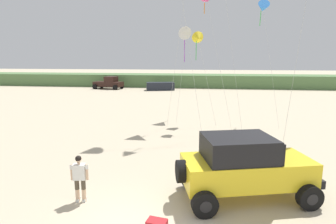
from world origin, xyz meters
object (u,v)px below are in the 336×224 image
object	(u,v)px
distant_pickup	(109,83)
jeep	(245,166)
person_watching	(80,176)
kite_black_sled	(186,35)
kite_yellow_diamond	(263,8)
distant_sedan	(160,86)
kite_green_box	(198,38)

from	to	relation	value
distant_pickup	jeep	bearing A→B (deg)	-63.36
person_watching	distant_pickup	world-z (taller)	distant_pickup
person_watching	distant_pickup	xyz separation A→B (m)	(-11.10, 34.30, 0.00)
kite_black_sled	distant_pickup	bearing A→B (deg)	125.02
kite_yellow_diamond	distant_pickup	bearing A→B (deg)	134.18
distant_pickup	distant_sedan	world-z (taller)	distant_pickup
kite_yellow_diamond	kite_black_sled	world-z (taller)	kite_yellow_diamond
jeep	distant_pickup	xyz separation A→B (m)	(-16.69, 33.28, -0.26)
kite_yellow_diamond	kite_black_sled	xyz separation A→B (m)	(-5.77, 0.50, -1.86)
kite_green_box	kite_yellow_diamond	bearing A→B (deg)	16.21
kite_yellow_diamond	kite_black_sled	bearing A→B (deg)	175.05
person_watching	kite_yellow_diamond	bearing A→B (deg)	59.78
jeep	distant_pickup	bearing A→B (deg)	116.64
kite_green_box	kite_black_sled	xyz separation A→B (m)	(-1.02, 1.88, 0.43)
distant_pickup	kite_yellow_diamond	bearing A→B (deg)	-45.82
distant_pickup	kite_yellow_diamond	distance (m)	28.91
kite_yellow_diamond	kite_green_box	distance (m)	5.45
kite_green_box	distant_pickup	bearing A→B (deg)	124.47
kite_green_box	jeep	bearing A→B (deg)	-80.39
distant_pickup	kite_black_sled	xyz separation A→B (m)	(13.66, -19.50, 5.78)
distant_pickup	person_watching	bearing A→B (deg)	-72.07
jeep	kite_black_sled	xyz separation A→B (m)	(-3.03, 13.78, 5.52)
distant_sedan	person_watching	bearing A→B (deg)	-100.63
distant_sedan	kite_black_sled	world-z (taller)	kite_black_sled
person_watching	distant_sedan	size ratio (longest dim) A/B	0.40
jeep	person_watching	distance (m)	5.69
jeep	kite_yellow_diamond	distance (m)	15.44
kite_black_sled	kite_yellow_diamond	bearing A→B (deg)	-4.95
distant_pickup	kite_yellow_diamond	xyz separation A→B (m)	(19.43, -20.00, 7.64)
distant_pickup	kite_green_box	xyz separation A→B (m)	(14.68, -21.38, 5.35)
kite_green_box	person_watching	bearing A→B (deg)	-105.47
distant_pickup	kite_yellow_diamond	world-z (taller)	kite_yellow_diamond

